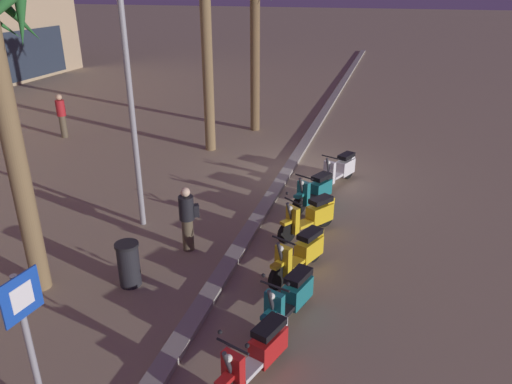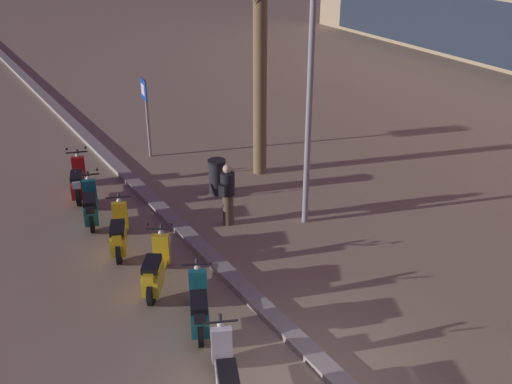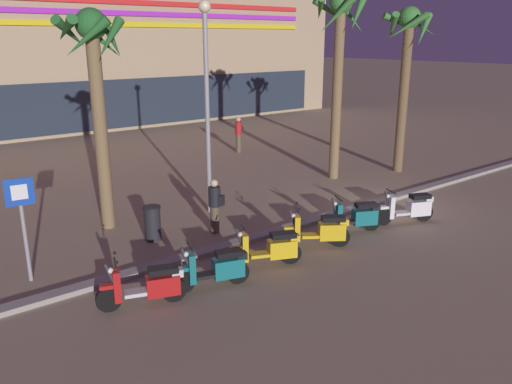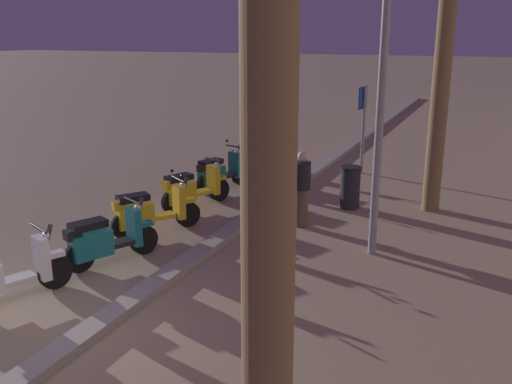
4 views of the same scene
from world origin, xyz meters
TOP-DOWN VIEW (x-y plane):
  - ground_plane at (0.00, 0.00)m, footprint 200.00×200.00m
  - curb_strip at (0.00, 0.42)m, footprint 60.00×0.36m
  - scooter_red_gap_after_mid at (-8.78, -1.06)m, footprint 1.76×0.83m
  - scooter_teal_tail_end at (-7.24, -1.24)m, footprint 1.71×0.77m
  - scooter_yellow_far_back at (-5.62, -1.12)m, footprint 1.75×0.92m
  - scooter_yellow_second_in_line at (-3.84, -1.02)m, footprint 1.58×1.13m
  - scooter_teal_mid_centre at (-2.27, -0.85)m, footprint 1.61×0.89m
  - scooter_white_lead_nearest at (-0.45, -1.31)m, footprint 1.76×0.92m
  - crossing_sign at (-10.40, 1.59)m, footprint 0.60×0.15m
  - palm_tree_near_sign at (4.40, 2.80)m, footprint 2.20×2.22m
  - palm_tree_far_corner at (1.49, 3.67)m, footprint 2.15×2.16m
  - pedestrian_window_shopping at (1.33, 9.75)m, footprint 0.46×0.34m
  - pedestrian_by_palm_tree at (-5.45, 1.53)m, footprint 0.38×0.45m
  - litter_bin at (-7.08, 2.13)m, footprint 0.48×0.48m
  - street_lamp at (-4.57, 3.18)m, footprint 0.36×0.36m

SIDE VIEW (x-z plane):
  - ground_plane at x=0.00m, z-range 0.00..0.00m
  - curb_strip at x=0.00m, z-range 0.00..0.12m
  - scooter_red_gap_after_mid at x=-8.78m, z-range -0.15..1.03m
  - scooter_yellow_far_back at x=-5.62m, z-range -0.08..0.97m
  - scooter_teal_tail_end at x=-7.24m, z-range -0.14..1.04m
  - scooter_teal_mid_centre at x=-2.27m, z-range -0.07..0.97m
  - scooter_yellow_second_in_line at x=-3.84m, z-range -0.13..1.04m
  - scooter_white_lead_nearest at x=-0.45m, z-range -0.06..0.98m
  - litter_bin at x=-7.08m, z-range 0.01..0.96m
  - pedestrian_by_palm_tree at x=-5.45m, z-range 0.04..1.59m
  - pedestrian_window_shopping at x=1.33m, z-range 0.06..1.76m
  - crossing_sign at x=-10.40m, z-range 0.30..2.70m
  - street_lamp at x=-4.57m, z-range 0.72..7.02m
  - palm_tree_near_sign at x=4.40m, z-range 1.44..7.88m
  - palm_tree_far_corner at x=1.49m, z-range 1.52..8.42m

